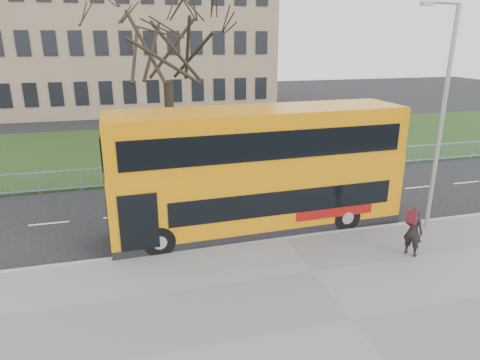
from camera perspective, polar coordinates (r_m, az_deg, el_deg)
name	(u,v)px	position (r m, az deg, el deg)	size (l,w,h in m)	color
ground	(271,225)	(18.01, 4.13, -5.95)	(120.00, 120.00, 0.00)	black
pavement	(351,321)	(12.64, 14.54, -17.79)	(80.00, 10.50, 0.12)	slate
kerb	(284,239)	(16.66, 5.87, -7.83)	(80.00, 0.20, 0.14)	gray
grass_verge	(207,145)	(31.16, -4.39, 4.64)	(80.00, 15.40, 0.08)	#1F3513
guard_railing	(233,168)	(23.76, -0.97, 1.60)	(40.00, 0.12, 1.10)	#7CA7DD
bare_tree	(167,63)	(25.64, -9.71, 15.08)	(8.35, 8.35, 11.93)	black
civic_building	(125,42)	(50.49, -15.06, 17.31)	(30.00, 15.00, 14.00)	#886E56
yellow_bus	(258,167)	(16.78, 2.45, 1.69)	(11.60, 3.16, 4.82)	orange
pedestrian	(413,231)	(16.16, 22.09, -6.35)	(0.65, 0.43, 1.78)	black
street_lamp	(441,112)	(17.80, 25.20, 8.16)	(1.79, 0.44, 8.49)	#95969D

